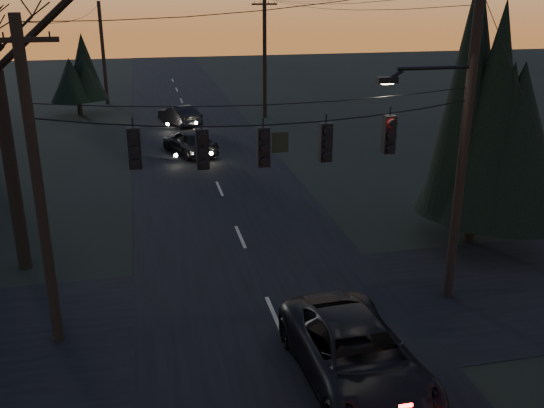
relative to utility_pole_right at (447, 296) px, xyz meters
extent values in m
cube|color=black|center=(-5.50, 10.00, 0.01)|extent=(8.00, 120.00, 0.02)
cube|color=black|center=(-5.50, 0.00, 0.01)|extent=(60.00, 7.00, 0.02)
cylinder|color=black|center=(-5.75, 0.00, 6.10)|extent=(11.50, 0.04, 0.04)
cylinder|color=black|center=(-13.12, 4.99, 3.32)|extent=(0.44, 0.44, 6.64)
cylinder|color=black|center=(2.86, 3.83, 0.80)|extent=(0.36, 0.36, 1.60)
cone|color=black|center=(2.86, 3.83, 4.96)|extent=(4.11, 4.11, 7.52)
cylinder|color=black|center=(-13.32, 31.67, 0.80)|extent=(0.36, 0.36, 1.60)
cone|color=black|center=(-13.32, 31.67, 3.35)|extent=(3.51, 3.51, 4.30)
imported|color=black|center=(-4.28, -3.56, 0.77)|extent=(2.83, 5.65, 1.54)
imported|color=black|center=(-6.30, 18.60, 0.74)|extent=(3.25, 4.69, 1.48)
imported|color=black|center=(-6.30, 26.67, 0.66)|extent=(2.97, 4.24, 1.33)
camera|label=1|loc=(-8.87, -15.14, 9.05)|focal=40.00mm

